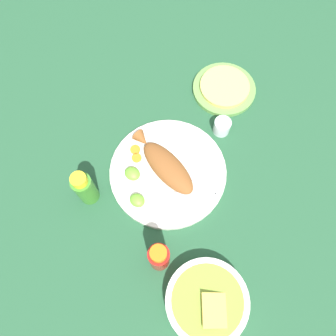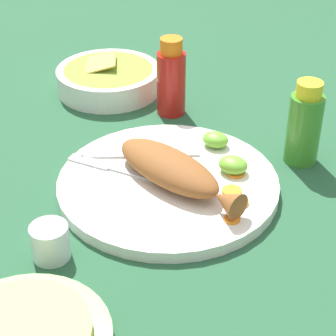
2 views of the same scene
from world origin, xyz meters
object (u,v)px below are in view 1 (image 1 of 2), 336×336
Objects in this scene: fork_near at (196,181)px; fried_fish at (165,165)px; salt_cup at (222,127)px; guacamole_bowl at (207,301)px; hot_sauce_bottle_green at (85,188)px; fork_far at (187,194)px; hot_sauce_bottle_red at (159,257)px; main_plate at (168,172)px; tortilla_plate at (224,89)px.

fried_fish is at bearing -175.34° from fork_near.
salt_cup is 0.48m from guacamole_bowl.
hot_sauce_bottle_green is at bearing -110.25° from fried_fish.
fork_near is at bearing 25.52° from fried_fish.
fork_far is 0.83× the size of guacamole_bowl.
salt_cup is at bearing 99.04° from hot_sauce_bottle_red.
tortilla_plate is at bearing 92.43° from main_plate.
hot_sauce_bottle_red reaches higher than guacamole_bowl.
hot_sauce_bottle_red reaches higher than tortilla_plate.
tortilla_plate is (0.13, 0.51, -0.06)m from hot_sauce_bottle_green.
salt_cup is at bearing -62.64° from tortilla_plate.
guacamole_bowl is 0.63m from tortilla_plate.
hot_sauce_bottle_green is (-0.14, -0.18, 0.05)m from main_plate.
fork_near is 0.24m from hot_sauce_bottle_red.
fried_fish is 0.25m from hot_sauce_bottle_red.
fried_fish is at bearing 130.02° from fork_far.
hot_sauce_bottle_red reaches higher than salt_cup.
hot_sauce_bottle_red is at bearing -60.59° from main_plate.
hot_sauce_bottle_green is at bearing 173.15° from guacamole_bowl.
hot_sauce_bottle_red is (0.13, -0.21, 0.03)m from fried_fish.
guacamole_bowl is (0.15, -0.02, -0.04)m from hot_sauce_bottle_red.
tortilla_plate is at bearing 103.73° from hot_sauce_bottle_red.
guacamole_bowl is at bearing -63.44° from salt_cup.
fork_near is 0.33m from tortilla_plate.
hot_sauce_bottle_red is 0.15m from guacamole_bowl.
guacamole_bowl is at bearing -5.97° from hot_sauce_bottle_red.
fork_far is at bearing -82.91° from salt_cup.
hot_sauce_bottle_red is 2.86× the size of salt_cup.
fried_fish is 1.67× the size of hot_sauce_bottle_red.
hot_sauce_bottle_red is 0.42m from salt_cup.
salt_cup is (0.19, 0.38, -0.04)m from hot_sauce_bottle_green.
salt_cup is (0.05, 0.20, 0.01)m from main_plate.
fork_near is 0.94× the size of tortilla_plate.
main_plate is at bearing -87.57° from tortilla_plate.
guacamole_bowl reaches higher than main_plate.
guacamole_bowl is (0.41, -0.05, -0.04)m from hot_sauce_bottle_green.
fork_near is 3.74× the size of salt_cup.
salt_cup is (-0.07, 0.41, -0.04)m from hot_sauce_bottle_red.
fork_far is (0.09, -0.03, -0.02)m from fried_fish.
salt_cup is at bearing 93.41° from fork_near.
hot_sauce_bottle_green is (-0.13, -0.18, 0.02)m from fried_fish.
hot_sauce_bottle_green is 0.69× the size of tortilla_plate.
fork_near reaches higher than tortilla_plate.
main_plate is 1.98× the size of fork_far.
fork_near is 1.36× the size of hot_sauce_bottle_green.
hot_sauce_bottle_red is (0.04, -0.23, 0.05)m from fork_near.
tortilla_plate is (-0.00, 0.33, -0.03)m from fried_fish.
hot_sauce_bottle_green is 0.69× the size of guacamole_bowl.
fried_fish is (-0.01, 0.00, 0.03)m from main_plate.
fried_fish is 1.43× the size of fork_far.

